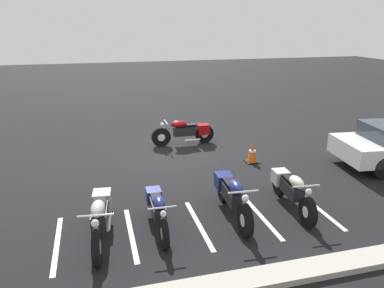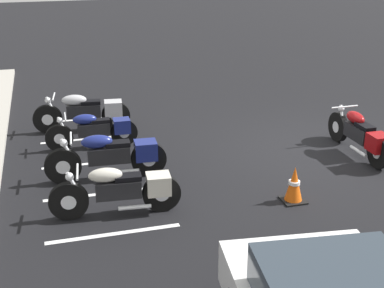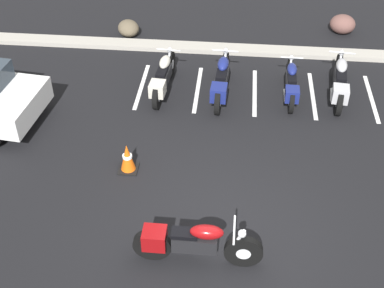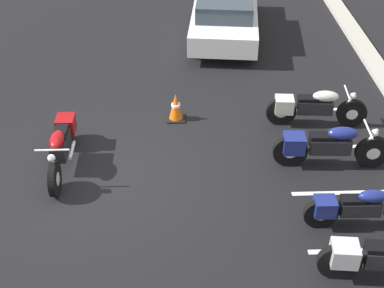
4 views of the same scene
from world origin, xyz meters
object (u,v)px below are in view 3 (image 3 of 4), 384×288
Objects in this scene: parked_bike_0 at (163,77)px; parked_bike_3 at (340,82)px; motorcycle_maroon_featured at (191,242)px; landscape_rock_0 at (343,24)px; traffic_cone at (127,158)px; landscape_rock_1 at (128,28)px; parked_bike_1 at (221,80)px; parked_bike_2 at (291,83)px.

parked_bike_3 is (4.29, 0.19, 0.02)m from parked_bike_0.
motorcycle_maroon_featured is 3.01× the size of landscape_rock_0.
parked_bike_3 is at bearing 33.97° from traffic_cone.
parked_bike_0 is at bearing -63.87° from landscape_rock_1.
landscape_rock_0 is (3.38, 3.74, -0.20)m from parked_bike_1.
parked_bike_1 reaches higher than traffic_cone.
parked_bike_0 reaches higher than landscape_rock_0.
parked_bike_1 is (0.25, 5.13, 0.01)m from motorcycle_maroon_featured.
landscape_rock_1 is (-4.55, 2.82, -0.17)m from parked_bike_2.
motorcycle_maroon_featured is 1.12× the size of parked_bike_2.
motorcycle_maroon_featured is 6.18m from parked_bike_3.
landscape_rock_1 is at bearing 30.85° from parked_bike_0.
landscape_rock_0 is 8.40m from traffic_cone.
landscape_rock_0 reaches higher than landscape_rock_1.
traffic_cone is (-1.52, 2.24, -0.16)m from motorcycle_maroon_featured.
traffic_cone is at bearing 129.99° from parked_bike_3.
parked_bike_0 is 3.25m from landscape_rock_1.
parked_bike_0 is 3.36× the size of traffic_cone.
landscape_rock_0 is (0.53, 3.52, -0.20)m from parked_bike_3.
parked_bike_2 is at bearing 41.08° from traffic_cone.
parked_bike_2 is at bearing 69.63° from motorcycle_maroon_featured.
landscape_rock_1 is at bearing -172.72° from landscape_rock_0.
parked_bike_0 is at bearing 102.81° from motorcycle_maroon_featured.
parked_bike_3 is (3.10, 5.35, 0.01)m from motorcycle_maroon_featured.
landscape_rock_1 is at bearing 107.79° from motorcycle_maroon_featured.
parked_bike_0 is at bearing -142.40° from landscape_rock_0.
parked_bike_1 is 2.86m from parked_bike_3.
parked_bike_0 is at bearing 83.49° from traffic_cone.
landscape_rock_1 is 1.03× the size of traffic_cone.
motorcycle_maroon_featured reaches higher than parked_bike_2.
motorcycle_maroon_featured is at bearing 160.76° from parked_bike_2.
parked_bike_0 is 4.29m from parked_bike_3.
parked_bike_3 is at bearing -25.48° from landscape_rock_1.
parked_bike_2 is 0.88× the size of parked_bike_3.
motorcycle_maroon_featured is 3.34× the size of landscape_rock_1.
traffic_cone is at bearing 151.76° from parked_bike_1.
parked_bike_1 is 3.40m from traffic_cone.
parked_bike_2 is at bearing -115.04° from landscape_rock_0.
traffic_cone is (-0.33, -2.93, -0.15)m from parked_bike_0.
parked_bike_2 reaches higher than traffic_cone.
parked_bike_3 is at bearing -84.12° from parked_bike_2.
landscape_rock_1 is (-6.24, -0.80, -0.03)m from landscape_rock_0.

